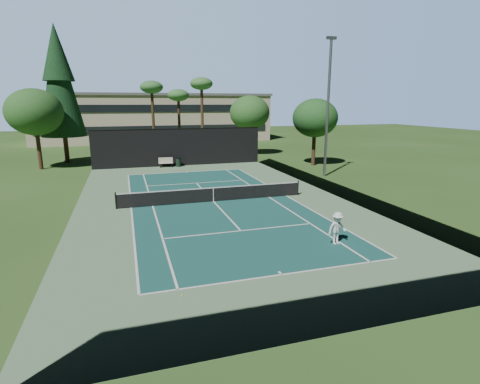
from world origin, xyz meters
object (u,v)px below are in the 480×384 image
object	(u,v)px
player	(337,228)
tennis_ball_a	(182,295)
tennis_ball_b	(206,190)
tennis_ball_d	(111,195)
tennis_ball_c	(237,193)
park_bench	(166,162)
tennis_net	(213,194)
trash_bin	(178,162)

from	to	relation	value
player	tennis_ball_a	xyz separation A→B (m)	(-7.90, -2.87, -0.77)
tennis_ball_b	tennis_ball_d	world-z (taller)	tennis_ball_b
player	tennis_ball_a	distance (m)	8.44
tennis_ball_c	tennis_ball_d	world-z (taller)	tennis_ball_c
player	park_bench	xyz separation A→B (m)	(-5.44, 25.02, -0.25)
tennis_ball_c	tennis_ball_d	distance (m)	9.32
tennis_ball_d	tennis_net	bearing A→B (deg)	-30.35
tennis_ball_d	trash_bin	xyz separation A→B (m)	(6.58, 11.37, 0.45)
tennis_net	tennis_ball_a	size ratio (longest dim) A/B	189.96
player	tennis_ball_b	xyz separation A→B (m)	(-3.66, 12.87, -0.76)
park_bench	tennis_ball_c	bearing A→B (deg)	-74.46
tennis_net	tennis_ball_c	world-z (taller)	tennis_net
park_bench	tennis_net	bearing A→B (deg)	-84.24
tennis_net	tennis_ball_c	distance (m)	2.94
tennis_ball_c	park_bench	size ratio (longest dim) A/B	0.05
tennis_ball_b	tennis_net	bearing A→B (deg)	-93.71
tennis_ball_b	tennis_ball_d	bearing A→B (deg)	174.64
tennis_ball_a	trash_bin	xyz separation A→B (m)	(3.77, 27.77, 0.44)
tennis_ball_a	park_bench	world-z (taller)	park_bench
tennis_ball_a	trash_bin	distance (m)	28.02
tennis_ball_b	trash_bin	bearing A→B (deg)	92.22
player	tennis_ball_c	world-z (taller)	player
tennis_net	tennis_ball_a	distance (m)	13.04
tennis_net	trash_bin	xyz separation A→B (m)	(-0.25, 15.37, -0.08)
park_bench	trash_bin	bearing A→B (deg)	-5.05
tennis_ball_d	trash_bin	distance (m)	13.14
player	tennis_ball_d	world-z (taller)	player
tennis_net	tennis_ball_d	bearing A→B (deg)	149.65
tennis_net	tennis_ball_d	size ratio (longest dim) A/B	219.70
tennis_ball_a	tennis_ball_c	bearing A→B (deg)	66.30
tennis_ball_a	tennis_ball_c	distance (m)	15.55
tennis_ball_a	tennis_ball_d	xyz separation A→B (m)	(-2.81, 16.40, -0.00)
tennis_net	tennis_ball_d	world-z (taller)	tennis_net
tennis_ball_a	tennis_ball_d	world-z (taller)	tennis_ball_a
tennis_ball_a	park_bench	bearing A→B (deg)	84.96
tennis_net	tennis_ball_c	bearing A→B (deg)	39.58
tennis_ball_c	park_bench	bearing A→B (deg)	105.54
tennis_ball_d	tennis_ball_b	bearing A→B (deg)	-5.36
tennis_ball_a	park_bench	size ratio (longest dim) A/B	0.05
tennis_ball_b	tennis_ball_a	bearing A→B (deg)	-105.07
tennis_ball_c	tennis_ball_d	bearing A→B (deg)	166.62
tennis_ball_c	tennis_ball_d	size ratio (longest dim) A/B	1.21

